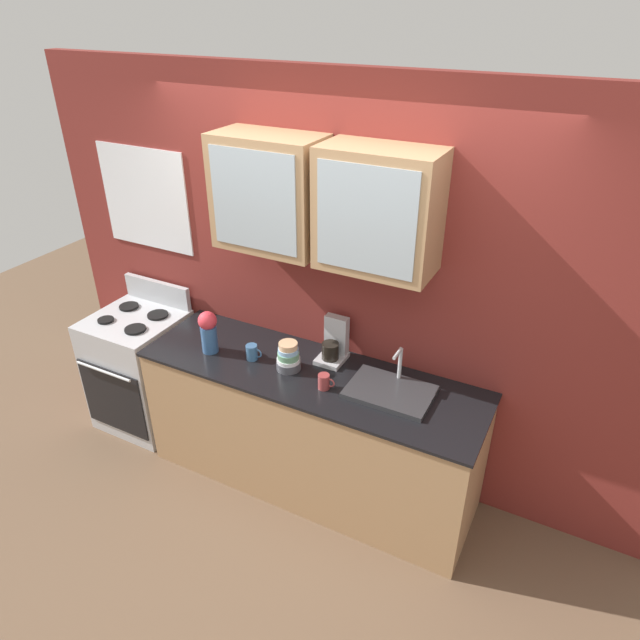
{
  "coord_description": "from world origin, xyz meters",
  "views": [
    {
      "loc": [
        1.42,
        -2.57,
        2.97
      ],
      "look_at": [
        0.07,
        0.0,
        1.31
      ],
      "focal_mm": 32.04,
      "sensor_mm": 36.0,
      "label": 1
    }
  ],
  "objects_px": {
    "cup_near_sink": "(324,382)",
    "coffee_maker": "(334,344)",
    "sink_faucet": "(390,391)",
    "bowl_stack": "(288,357)",
    "stove_range": "(142,369)",
    "vase": "(208,330)",
    "cup_near_bowls": "(252,352)"
  },
  "relations": [
    {
      "from": "stove_range",
      "to": "coffee_maker",
      "type": "relative_size",
      "value": 3.76
    },
    {
      "from": "coffee_maker",
      "to": "vase",
      "type": "bearing_deg",
      "value": -158.59
    },
    {
      "from": "cup_near_sink",
      "to": "cup_near_bowls",
      "type": "height_order",
      "value": "cup_near_bowls"
    },
    {
      "from": "cup_near_sink",
      "to": "coffee_maker",
      "type": "height_order",
      "value": "coffee_maker"
    },
    {
      "from": "vase",
      "to": "cup_near_bowls",
      "type": "relative_size",
      "value": 2.57
    },
    {
      "from": "stove_range",
      "to": "cup_near_sink",
      "type": "distance_m",
      "value": 1.71
    },
    {
      "from": "bowl_stack",
      "to": "coffee_maker",
      "type": "bearing_deg",
      "value": 49.65
    },
    {
      "from": "cup_near_sink",
      "to": "coffee_maker",
      "type": "distance_m",
      "value": 0.34
    },
    {
      "from": "sink_faucet",
      "to": "coffee_maker",
      "type": "height_order",
      "value": "coffee_maker"
    },
    {
      "from": "vase",
      "to": "bowl_stack",
      "type": "bearing_deg",
      "value": 6.46
    },
    {
      "from": "stove_range",
      "to": "coffee_maker",
      "type": "xyz_separation_m",
      "value": [
        1.54,
        0.21,
        0.56
      ]
    },
    {
      "from": "vase",
      "to": "coffee_maker",
      "type": "relative_size",
      "value": 1.01
    },
    {
      "from": "vase",
      "to": "cup_near_sink",
      "type": "bearing_deg",
      "value": -1.24
    },
    {
      "from": "stove_range",
      "to": "vase",
      "type": "xyz_separation_m",
      "value": [
        0.78,
        -0.09,
        0.61
      ]
    },
    {
      "from": "coffee_maker",
      "to": "cup_near_bowls",
      "type": "bearing_deg",
      "value": -151.53
    },
    {
      "from": "bowl_stack",
      "to": "vase",
      "type": "bearing_deg",
      "value": -173.54
    },
    {
      "from": "sink_faucet",
      "to": "cup_near_bowls",
      "type": "distance_m",
      "value": 0.93
    },
    {
      "from": "stove_range",
      "to": "bowl_stack",
      "type": "distance_m",
      "value": 1.44
    },
    {
      "from": "stove_range",
      "to": "sink_faucet",
      "type": "bearing_deg",
      "value": 0.89
    },
    {
      "from": "bowl_stack",
      "to": "stove_range",
      "type": "bearing_deg",
      "value": 179.06
    },
    {
      "from": "stove_range",
      "to": "bowl_stack",
      "type": "bearing_deg",
      "value": -0.94
    },
    {
      "from": "sink_faucet",
      "to": "vase",
      "type": "height_order",
      "value": "vase"
    },
    {
      "from": "stove_range",
      "to": "vase",
      "type": "distance_m",
      "value": 0.99
    },
    {
      "from": "cup_near_bowls",
      "to": "coffee_maker",
      "type": "distance_m",
      "value": 0.53
    },
    {
      "from": "stove_range",
      "to": "sink_faucet",
      "type": "xyz_separation_m",
      "value": [
        2.0,
        0.03,
        0.47
      ]
    },
    {
      "from": "bowl_stack",
      "to": "vase",
      "type": "xyz_separation_m",
      "value": [
        -0.56,
        -0.06,
        0.07
      ]
    },
    {
      "from": "stove_range",
      "to": "sink_faucet",
      "type": "distance_m",
      "value": 2.06
    },
    {
      "from": "sink_faucet",
      "to": "bowl_stack",
      "type": "distance_m",
      "value": 0.67
    },
    {
      "from": "vase",
      "to": "coffee_maker",
      "type": "height_order",
      "value": "vase"
    },
    {
      "from": "vase",
      "to": "coffee_maker",
      "type": "xyz_separation_m",
      "value": [
        0.76,
        0.3,
        -0.05
      ]
    },
    {
      "from": "sink_faucet",
      "to": "vase",
      "type": "distance_m",
      "value": 1.24
    },
    {
      "from": "bowl_stack",
      "to": "vase",
      "type": "height_order",
      "value": "vase"
    }
  ]
}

